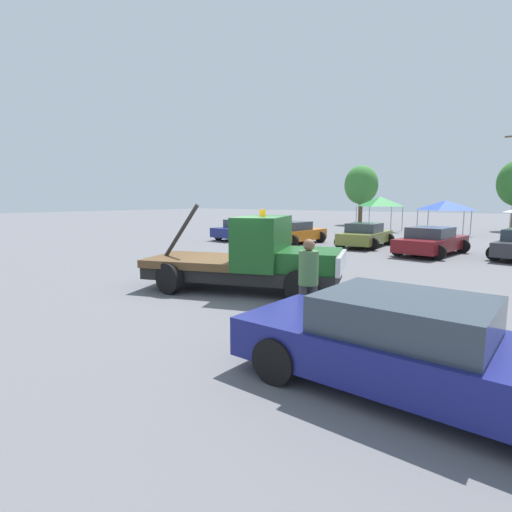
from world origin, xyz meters
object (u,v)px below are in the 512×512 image
tow_truck (254,259)px  canopy_tent_blue (445,205)px  tree_center (361,185)px  parked_car_olive (365,235)px  parked_car_navy (243,230)px  parked_car_maroon (431,241)px  canopy_tent_green (380,202)px  person_near_truck (308,277)px  foreground_car (418,348)px  parked_car_orange (294,233)px

tow_truck → canopy_tent_blue: (0.20, 23.53, 1.29)m
tree_center → parked_car_olive: bearing=-66.9°
parked_car_navy → parked_car_maroon: bearing=-83.8°
parked_car_olive → parked_car_maroon: 4.00m
parked_car_maroon → canopy_tent_blue: bearing=16.7°
tow_truck → canopy_tent_blue: size_ratio=1.90×
parked_car_olive → parked_car_maroon: bearing=-111.5°
canopy_tent_green → tree_center: (-4.81, 7.61, 1.68)m
parked_car_navy → canopy_tent_green: size_ratio=1.51×
canopy_tent_blue → tree_center: bearing=140.9°
person_near_truck → parked_car_navy: (-12.57, 13.59, -0.41)m
tow_truck → tree_center: tree_center is taller
foreground_car → person_near_truck: bearing=149.1°
tow_truck → parked_car_navy: size_ratio=1.34×
person_near_truck → parked_car_navy: size_ratio=0.41×
parked_car_orange → canopy_tent_blue: (5.84, 12.03, 1.57)m
canopy_tent_green → parked_car_olive: bearing=-73.8°
tow_truck → parked_car_orange: bearing=96.2°
parked_car_orange → parked_car_maroon: size_ratio=0.90×
tree_center → parked_car_maroon: bearing=-59.6°
tow_truck → parked_car_orange: tow_truck is taller
foreground_car → canopy_tent_blue: bearing=102.9°
person_near_truck → parked_car_olive: (-4.50, 14.44, -0.41)m
canopy_tent_blue → tow_truck: bearing=-90.5°
person_near_truck → parked_car_orange: person_near_truck is taller
foreground_car → parked_car_maroon: bearing=104.4°
canopy_tent_blue → tree_center: tree_center is taller
parked_car_orange → parked_car_maroon: 7.84m
tow_truck → parked_car_navy: (-9.67, 11.64, -0.28)m
parked_car_olive → canopy_tent_blue: bearing=-12.5°
tree_center → canopy_tent_blue: bearing=-39.1°
parked_car_navy → parked_car_olive: 8.11m
foreground_car → person_near_truck: 3.16m
person_near_truck → tree_center: tree_center is taller
tow_truck → parked_car_olive: tow_truck is taller
person_near_truck → canopy_tent_blue: 25.65m
canopy_tent_blue → tree_center: size_ratio=0.51×
parked_car_orange → canopy_tent_green: bearing=0.1°
tow_truck → parked_car_navy: 15.13m
foreground_car → canopy_tent_green: bearing=112.5°
person_near_truck → canopy_tent_blue: size_ratio=0.58×
tow_truck → person_near_truck: 3.50m
parked_car_orange → foreground_car: bearing=-140.3°
foreground_car → canopy_tent_green: (-10.49, 27.67, 1.83)m
parked_car_olive → canopy_tent_green: 12.15m
parked_car_olive → tow_truck: bearing=-175.9°
foreground_car → parked_car_maroon: size_ratio=1.05×
parked_car_navy → canopy_tent_green: bearing=-12.7°
parked_car_orange → parked_car_olive: (4.04, 0.99, -0.00)m
tow_truck → parked_car_navy: tow_truck is taller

